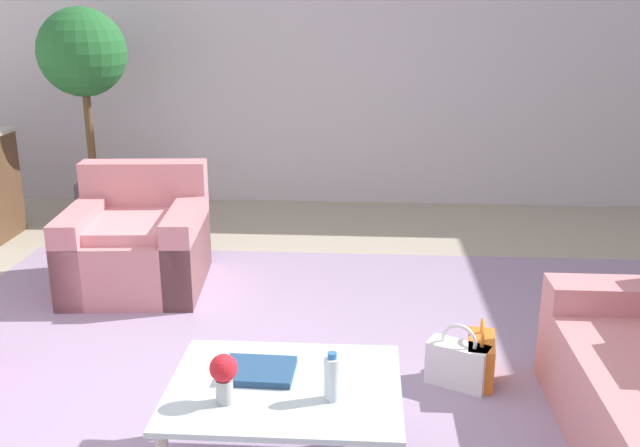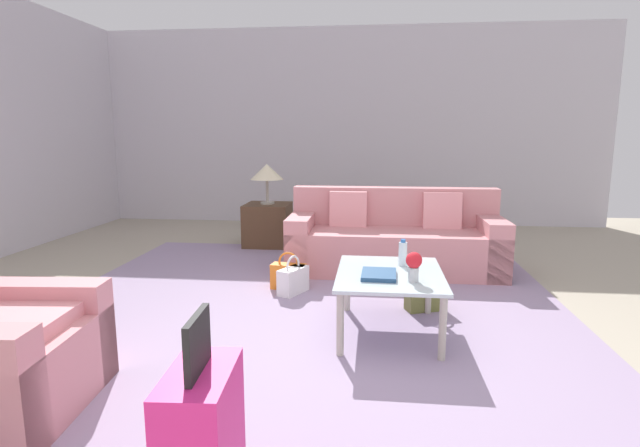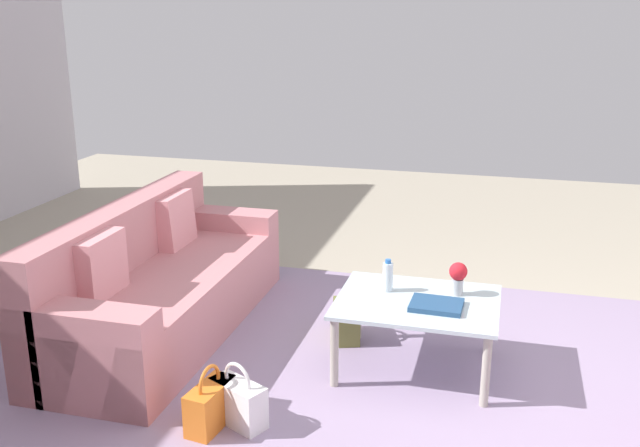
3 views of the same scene
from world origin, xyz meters
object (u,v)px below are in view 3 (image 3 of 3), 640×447
object	(u,v)px
couch	(155,289)
handbag_orange	(211,405)
water_bottle	(388,276)
flower_vase	(458,276)
handbag_olive	(346,320)
handbag_white	(238,402)
coffee_table	(417,309)
coffee_table_book	(436,305)

from	to	relation	value
couch	handbag_orange	size ratio (longest dim) A/B	6.21
water_bottle	flower_vase	bearing A→B (deg)	-173.21
couch	handbag_olive	bearing A→B (deg)	-170.56
handbag_white	coffee_table	bearing A→B (deg)	-134.35
couch	flower_vase	bearing A→B (deg)	-178.58
coffee_table	coffee_table_book	size ratio (longest dim) A/B	3.20
handbag_white	coffee_table_book	bearing A→B (deg)	-141.05
couch	coffee_table	distance (m)	1.80
couch	coffee_table_book	size ratio (longest dim) A/B	7.42
flower_vase	handbag_orange	size ratio (longest dim) A/B	0.57
coffee_table	water_bottle	size ratio (longest dim) A/B	4.70
flower_vase	handbag_olive	distance (m)	0.87
coffee_table	handbag_orange	distance (m)	1.35
handbag_orange	coffee_table	bearing A→B (deg)	-136.38
couch	coffee_table_book	world-z (taller)	couch
coffee_table	flower_vase	distance (m)	0.32
flower_vase	handbag_olive	world-z (taller)	flower_vase
handbag_orange	water_bottle	bearing A→B (deg)	-126.77
water_bottle	coffee_table_book	size ratio (longest dim) A/B	0.68
water_bottle	handbag_olive	xyz separation A→B (m)	(0.30, -0.21, -0.42)
couch	handbag_orange	xyz separation A→B (m)	(-0.84, 1.01, -0.17)
water_bottle	handbag_white	size ratio (longest dim) A/B	0.57
coffee_table_book	handbag_orange	distance (m)	1.40
handbag_white	water_bottle	bearing A→B (deg)	-123.51
coffee_table_book	handbag_white	size ratio (longest dim) A/B	0.84
water_bottle	handbag_olive	world-z (taller)	water_bottle
coffee_table	flower_vase	xyz separation A→B (m)	(-0.22, -0.15, 0.18)
handbag_olive	coffee_table_book	bearing A→B (deg)	147.78
coffee_table_book	handbag_orange	xyz separation A→B (m)	(1.07, 0.83, -0.34)
coffee_table	water_bottle	bearing A→B (deg)	-26.57
couch	coffee_table	xyz separation A→B (m)	(-1.79, 0.10, 0.10)
coffee_table	handbag_olive	bearing A→B (deg)	-31.86
water_bottle	coffee_table_book	bearing A→B (deg)	150.64
handbag_olive	flower_vase	bearing A→B (deg)	167.27
water_bottle	couch	bearing A→B (deg)	0.00
coffee_table	handbag_white	bearing A→B (deg)	45.65
flower_vase	handbag_white	size ratio (longest dim) A/B	0.57
water_bottle	coffee_table_book	xyz separation A→B (m)	(-0.32, 0.18, -0.08)
coffee_table	flower_vase	world-z (taller)	flower_vase
coffee_table	handbag_white	distance (m)	1.21
coffee_table_book	handbag_white	xyz separation A→B (m)	(0.94, 0.76, -0.34)
coffee_table	handbag_white	xyz separation A→B (m)	(0.82, 0.84, -0.27)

